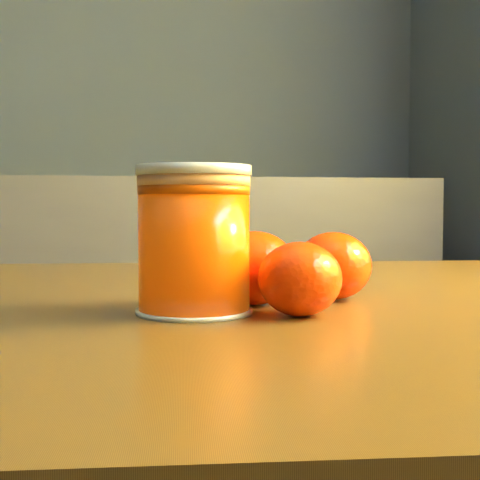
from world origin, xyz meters
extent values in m
cube|color=brown|center=(1.03, 0.31, 0.74)|extent=(1.07, 0.78, 0.04)
cylinder|color=#E84804|center=(0.94, 0.24, 0.81)|extent=(0.08, 0.08, 0.09)
cylinder|color=#EB9E60|center=(0.94, 0.24, 0.86)|extent=(0.08, 0.08, 0.01)
cylinder|color=silver|center=(0.94, 0.24, 0.86)|extent=(0.08, 0.08, 0.01)
ellipsoid|color=#FD3705|center=(0.99, 0.27, 0.79)|extent=(0.07, 0.07, 0.06)
ellipsoid|color=#FD3705|center=(1.06, 0.29, 0.79)|extent=(0.07, 0.07, 0.06)
ellipsoid|color=#FD3705|center=(1.01, 0.22, 0.79)|extent=(0.08, 0.08, 0.05)
camera|label=1|loc=(0.90, -0.24, 0.84)|focal=50.00mm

